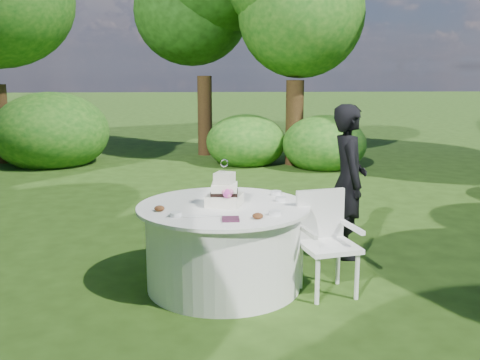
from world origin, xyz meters
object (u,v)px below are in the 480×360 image
napkins (231,219)px  chair (325,235)px  cake (225,193)px  table (224,246)px  guest (348,181)px

napkins → chair: chair is taller
napkins → cake: size_ratio=0.33×
cake → table: bearing=177.6°
table → cake: cake is taller
napkins → cake: 0.51m
chair → guest: bearing=65.4°
table → chair: bearing=-9.1°
table → guest: bearing=30.8°
napkins → table: 0.64m
guest → cake: size_ratio=3.86×
cake → chair: size_ratio=0.46×
guest → table: (-1.33, -0.80, -0.42)m
guest → chair: size_ratio=1.78×
napkins → table: napkins is taller
cake → guest: bearing=31.1°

